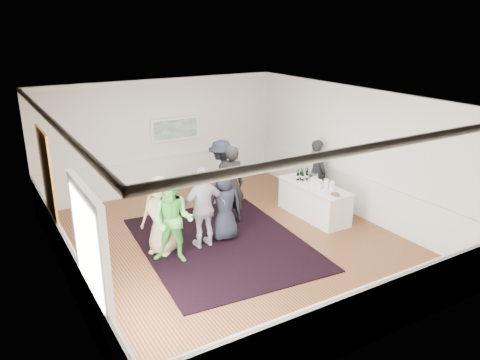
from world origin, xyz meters
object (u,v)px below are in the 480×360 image
guest_tan (160,215)px  guest_navy (224,205)px  bartender (317,171)px  guest_green (173,221)px  guest_dark_b (230,185)px  ice_bucket (313,178)px  guest_lilac (204,208)px  nut_bowl (335,195)px  guest_dark_a (222,175)px  serving_table (314,201)px

guest_tan → guest_navy: guest_tan is taller
bartender → guest_navy: (-3.24, -0.74, -0.06)m
guest_tan → guest_navy: size_ratio=1.06×
guest_green → guest_dark_b: 2.24m
guest_tan → guest_dark_b: (2.02, 0.60, 0.12)m
guest_navy → ice_bucket: bearing=-166.3°
guest_dark_b → guest_navy: (-0.56, -0.70, -0.16)m
guest_lilac → nut_bowl: (2.97, -0.80, -0.02)m
guest_green → guest_dark_a: bearing=79.7°
bartender → guest_green: 4.76m
guest_tan → guest_navy: 1.47m
nut_bowl → guest_dark_a: bearing=123.4°
serving_table → bartender: size_ratio=1.20×
ice_bucket → guest_navy: bearing=-177.0°
guest_green → ice_bucket: bearing=45.5°
guest_tan → serving_table: bearing=48.7°
guest_lilac → nut_bowl: guest_lilac is taller
serving_table → ice_bucket: 0.57m
nut_bowl → guest_lilac: bearing=164.9°
guest_dark_a → guest_lilac: bearing=7.3°
guest_dark_b → guest_green: bearing=36.9°
bartender → guest_green: (-4.63, -1.13, 0.03)m
bartender → ice_bucket: size_ratio=6.63×
bartender → guest_lilac: size_ratio=0.96×
guest_green → guest_dark_b: (1.95, 1.09, 0.07)m
guest_green → nut_bowl: guest_green is taller
guest_tan → guest_lilac: (0.90, -0.20, 0.04)m
guest_tan → guest_lilac: 0.93m
guest_dark_b → guest_navy: guest_dark_b is taller
guest_lilac → nut_bowl: bearing=165.0°
guest_green → guest_navy: size_ratio=1.11×
serving_table → guest_tan: guest_tan is taller
guest_dark_a → bartender: bearing=117.9°
guest_green → ice_bucket: (4.00, 0.53, 0.06)m
serving_table → ice_bucket: size_ratio=7.94×
guest_lilac → ice_bucket: guest_lilac is taller
guest_dark_a → ice_bucket: bearing=98.4°
guest_green → ice_bucket: guest_green is taller
guest_dark_a → guest_navy: guest_dark_a is taller
guest_navy → guest_green: bearing=26.4°
bartender → nut_bowl: (-0.82, -1.64, 0.01)m
serving_table → guest_green: 3.96m
nut_bowl → guest_tan: bearing=165.5°
serving_table → guest_dark_a: (-1.73, 1.60, 0.50)m
guest_lilac → guest_dark_b: 1.38m
guest_green → guest_lilac: 0.88m
guest_lilac → guest_dark_a: 2.14m
ice_bucket → nut_bowl: size_ratio=1.07×
nut_bowl → guest_navy: bearing=159.5°
guest_lilac → guest_dark_b: (1.12, 0.81, 0.07)m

